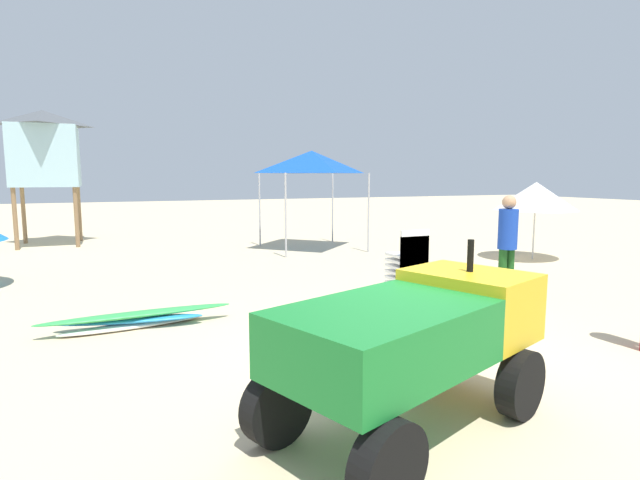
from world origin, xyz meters
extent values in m
plane|color=beige|center=(0.00, 0.00, 0.00)|extent=(80.00, 80.00, 0.00)
cube|color=#197A2D|center=(-1.10, -1.21, 0.85)|extent=(2.07, 1.66, 0.50)
cube|color=gold|center=(0.02, -0.78, 0.90)|extent=(1.14, 1.31, 0.60)
cylinder|color=black|center=(0.02, -0.78, 1.35)|extent=(0.08, 0.08, 0.30)
cylinder|color=black|center=(-0.22, -0.29, 0.30)|extent=(0.62, 0.38, 0.60)
cylinder|color=black|center=(0.17, -1.32, 0.30)|extent=(0.62, 0.38, 0.60)
cylinder|color=black|center=(-1.91, -0.92, 0.30)|extent=(0.62, 0.38, 0.60)
cylinder|color=black|center=(-1.52, -1.95, 0.30)|extent=(0.62, 0.38, 0.60)
cube|color=white|center=(1.12, 1.99, 0.44)|extent=(0.48, 0.48, 0.04)
cube|color=white|center=(1.12, 1.77, 0.64)|extent=(0.48, 0.04, 0.40)
cube|color=white|center=(1.12, 1.99, 0.53)|extent=(0.48, 0.48, 0.04)
cube|color=white|center=(1.12, 1.77, 0.73)|extent=(0.48, 0.04, 0.40)
cube|color=white|center=(1.12, 1.99, 0.62)|extent=(0.48, 0.48, 0.04)
cube|color=white|center=(1.12, 1.77, 0.82)|extent=(0.48, 0.04, 0.40)
cube|color=white|center=(1.12, 1.99, 0.71)|extent=(0.48, 0.48, 0.04)
cube|color=white|center=(1.12, 1.77, 0.91)|extent=(0.48, 0.04, 0.40)
cube|color=white|center=(1.12, 1.99, 0.80)|extent=(0.48, 0.48, 0.04)
cube|color=white|center=(1.12, 1.77, 1.00)|extent=(0.48, 0.04, 0.40)
cube|color=white|center=(1.12, 1.99, 0.89)|extent=(0.48, 0.48, 0.04)
cube|color=white|center=(1.12, 1.77, 1.09)|extent=(0.48, 0.04, 0.40)
cylinder|color=white|center=(1.33, 2.20, 0.21)|extent=(0.04, 0.04, 0.42)
cylinder|color=white|center=(0.91, 2.20, 0.21)|extent=(0.04, 0.04, 0.42)
cylinder|color=white|center=(1.33, 1.78, 0.21)|extent=(0.04, 0.04, 0.42)
cylinder|color=white|center=(0.91, 1.78, 0.21)|extent=(0.04, 0.04, 0.42)
ellipsoid|color=white|center=(-2.80, 2.72, 0.04)|extent=(1.95, 0.51, 0.08)
ellipsoid|color=#268CCC|center=(-2.85, 2.72, 0.12)|extent=(1.97, 0.60, 0.08)
ellipsoid|color=green|center=(-2.74, 2.67, 0.20)|extent=(2.58, 0.39, 0.08)
cylinder|color=#194C19|center=(3.07, 2.05, 0.43)|extent=(0.14, 0.14, 0.86)
cylinder|color=#194C19|center=(3.23, 2.05, 0.43)|extent=(0.14, 0.14, 0.86)
cylinder|color=#193FB2|center=(3.15, 2.05, 1.19)|extent=(0.32, 0.32, 0.68)
sphere|color=tan|center=(3.15, 2.05, 1.65)|extent=(0.23, 0.23, 0.23)
cylinder|color=#B2B2B7|center=(1.11, 7.65, 1.09)|extent=(0.05, 0.05, 2.17)
cylinder|color=#B2B2B7|center=(3.51, 7.65, 1.09)|extent=(0.05, 0.05, 2.17)
cylinder|color=#B2B2B7|center=(1.11, 10.05, 1.09)|extent=(0.05, 0.05, 2.17)
cylinder|color=#B2B2B7|center=(3.51, 10.05, 1.09)|extent=(0.05, 0.05, 2.17)
pyramid|color=#144CB2|center=(2.31, 8.85, 2.49)|extent=(2.40, 2.40, 0.63)
cylinder|color=olive|center=(-5.51, 11.85, 0.89)|extent=(0.12, 0.12, 1.77)
cylinder|color=olive|center=(-3.95, 11.85, 0.89)|extent=(0.12, 0.12, 1.77)
cylinder|color=olive|center=(-5.51, 13.41, 0.89)|extent=(0.12, 0.12, 1.77)
cylinder|color=olive|center=(-3.95, 13.41, 0.89)|extent=(0.12, 0.12, 1.77)
cube|color=#AAD3DB|center=(-4.73, 12.63, 2.67)|extent=(1.80, 1.80, 1.80)
pyramid|color=#4C5156|center=(-4.73, 12.63, 3.80)|extent=(1.98, 1.98, 0.45)
cylinder|color=beige|center=(6.78, 4.97, 0.97)|extent=(0.04, 0.04, 1.94)
cone|color=white|center=(6.78, 4.97, 1.59)|extent=(2.00, 2.00, 0.70)
camera|label=1|loc=(-3.02, -4.43, 2.07)|focal=28.03mm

